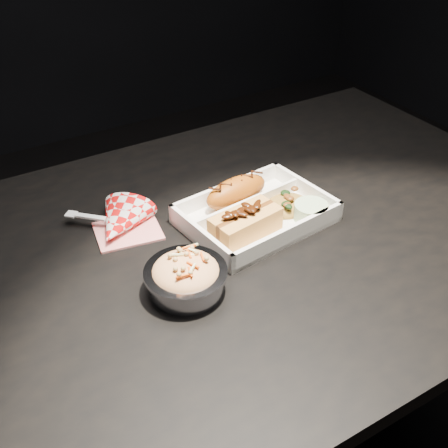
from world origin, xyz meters
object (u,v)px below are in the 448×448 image
Objects in this scene: fried_pastry at (236,192)px; foil_coleslaw_cup at (186,276)px; dining_table at (248,270)px; napkin_fork at (120,223)px; food_tray at (255,216)px; hotdog at (246,221)px.

foil_coleslaw_cup reaches higher than fried_pastry.
fried_pastry is at bearing 75.42° from dining_table.
dining_table is at bearing -104.58° from fried_pastry.
napkin_fork is (-0.19, 0.12, 0.11)m from dining_table.
fried_pastry is at bearing 90.00° from food_tray.
hotdog is at bearing 8.68° from napkin_fork.
fried_pastry is at bearing 39.61° from foil_coleslaw_cup.
napkin_fork is at bearing 149.89° from food_tray.
foil_coleslaw_cup is (-0.15, -0.07, -0.00)m from hotdog.
napkin_fork is at bearing 135.45° from hotdog.
foil_coleslaw_cup is at bearing -164.23° from hotdog.
food_tray is at bearing 27.30° from foil_coleslaw_cup.
food_tray is at bearing 28.44° from hotdog.
hotdog and foil_coleslaw_cup have the same top height.
dining_table is 0.15m from fried_pastry.
napkin_fork is (-0.21, 0.04, -0.02)m from fried_pastry.
napkin_fork is (-0.18, 0.13, -0.02)m from hotdog.
foil_coleslaw_cup is at bearing -140.39° from fried_pastry.
foil_coleslaw_cup is 0.83× the size of napkin_fork.
foil_coleslaw_cup is at bearing -158.84° from food_tray.
hotdog is (-0.02, -0.01, 0.12)m from dining_table.
foil_coleslaw_cup is (-0.17, -0.08, 0.12)m from dining_table.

